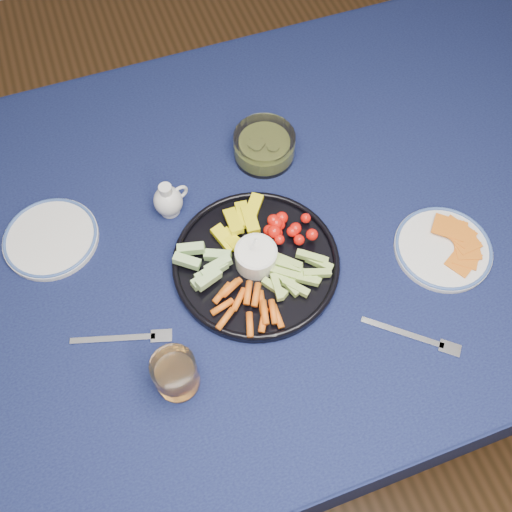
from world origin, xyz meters
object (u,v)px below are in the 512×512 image
object	(u,v)px
juice_tumbler	(176,375)
side_plate_extra	(51,238)
dining_table	(279,237)
cheese_plate	(444,248)
pickle_bowl	(264,147)
crudite_platter	(255,261)
creamer_pitcher	(169,200)

from	to	relation	value
juice_tumbler	side_plate_extra	size ratio (longest dim) A/B	0.48
dining_table	cheese_plate	bearing A→B (deg)	-34.41
dining_table	pickle_bowl	bearing A→B (deg)	81.53
crudite_platter	side_plate_extra	world-z (taller)	crudite_platter
dining_table	creamer_pitcher	world-z (taller)	creamer_pitcher
crudite_platter	pickle_bowl	bearing A→B (deg)	65.87
creamer_pitcher	side_plate_extra	world-z (taller)	creamer_pitcher
dining_table	side_plate_extra	size ratio (longest dim) A/B	8.82
pickle_bowl	cheese_plate	xyz separation A→B (m)	(0.25, -0.35, -0.02)
dining_table	juice_tumbler	size ratio (longest dim) A/B	18.29
pickle_bowl	side_plate_extra	bearing A→B (deg)	-173.14
crudite_platter	juice_tumbler	world-z (taller)	crudite_platter
crudite_platter	juice_tumbler	xyz separation A→B (m)	(-0.21, -0.17, 0.02)
dining_table	juice_tumbler	distance (m)	0.42
creamer_pitcher	pickle_bowl	size ratio (longest dim) A/B	0.62
crudite_platter	cheese_plate	world-z (taller)	crudite_platter
crudite_platter	side_plate_extra	xyz separation A→B (m)	(-0.36, 0.20, -0.01)
crudite_platter	cheese_plate	size ratio (longest dim) A/B	1.69
juice_tumbler	dining_table	bearing A→B (deg)	41.98
pickle_bowl	juice_tumbler	world-z (taller)	juice_tumbler
creamer_pitcher	crudite_platter	bearing A→B (deg)	-56.87
creamer_pitcher	juice_tumbler	size ratio (longest dim) A/B	0.91
crudite_platter	dining_table	bearing A→B (deg)	46.22
crudite_platter	cheese_plate	xyz separation A→B (m)	(0.36, -0.09, -0.01)
dining_table	crudite_platter	xyz separation A→B (m)	(-0.09, -0.09, 0.11)
pickle_bowl	side_plate_extra	xyz separation A→B (m)	(-0.48, -0.06, -0.02)
cheese_plate	juice_tumbler	size ratio (longest dim) A/B	2.12
pickle_bowl	side_plate_extra	world-z (taller)	pickle_bowl
cheese_plate	side_plate_extra	bearing A→B (deg)	158.29
creamer_pitcher	cheese_plate	xyz separation A→B (m)	(0.48, -0.28, -0.03)
creamer_pitcher	cheese_plate	world-z (taller)	creamer_pitcher
creamer_pitcher	cheese_plate	distance (m)	0.56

